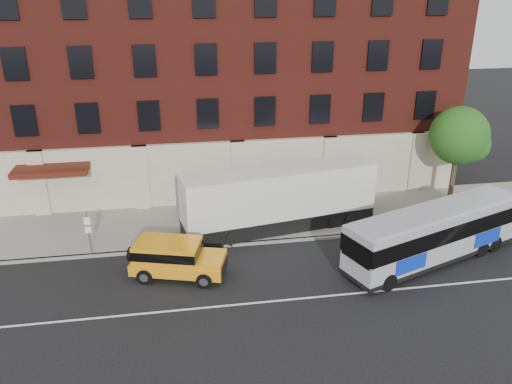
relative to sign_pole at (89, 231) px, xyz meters
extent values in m
plane|color=black|center=(8.50, -6.15, -1.45)|extent=(120.00, 120.00, 0.00)
cube|color=gray|center=(8.50, 2.85, -1.38)|extent=(60.00, 6.00, 0.15)
cube|color=gray|center=(8.50, -0.15, -1.38)|extent=(60.00, 0.25, 0.15)
cube|color=silver|center=(8.50, -5.65, -1.45)|extent=(60.00, 0.12, 0.01)
cube|color=maroon|center=(8.50, 10.85, 6.20)|extent=(30.00, 10.00, 15.00)
cube|color=beige|center=(8.50, 5.70, 0.70)|extent=(30.00, 0.35, 4.00)
cube|color=#46160C|center=(-2.50, 4.85, 1.80)|extent=(4.20, 2.20, 0.30)
cube|color=beige|center=(-3.50, 5.60, 0.70)|extent=(0.90, 0.55, 4.00)
cube|color=beige|center=(2.50, 5.60, 0.70)|extent=(0.90, 0.55, 4.00)
cube|color=beige|center=(8.50, 5.60, 0.70)|extent=(0.90, 0.55, 4.00)
cube|color=beige|center=(14.50, 5.60, 0.70)|extent=(0.90, 0.55, 4.00)
cube|color=beige|center=(20.50, 5.60, 0.70)|extent=(0.90, 0.55, 4.00)
cube|color=black|center=(-3.75, 5.77, 4.50)|extent=(1.30, 0.20, 1.80)
cube|color=black|center=(-0.25, 5.77, 4.50)|extent=(1.30, 0.20, 1.80)
cube|color=black|center=(3.25, 5.77, 4.50)|extent=(1.30, 0.20, 1.80)
cube|color=black|center=(6.75, 5.77, 4.50)|extent=(1.30, 0.20, 1.80)
cube|color=black|center=(10.25, 5.77, 4.50)|extent=(1.30, 0.20, 1.80)
cube|color=black|center=(13.75, 5.77, 4.50)|extent=(1.30, 0.20, 1.80)
cube|color=black|center=(17.25, 5.77, 4.50)|extent=(1.30, 0.20, 1.80)
cube|color=black|center=(20.75, 5.77, 4.50)|extent=(1.30, 0.20, 1.80)
cube|color=black|center=(-3.75, 5.77, 7.70)|extent=(1.30, 0.20, 1.80)
cube|color=black|center=(-0.25, 5.77, 7.70)|extent=(1.30, 0.20, 1.80)
cube|color=black|center=(3.25, 5.77, 7.70)|extent=(1.30, 0.20, 1.80)
cube|color=black|center=(6.75, 5.77, 7.70)|extent=(1.30, 0.20, 1.80)
cube|color=black|center=(10.25, 5.77, 7.70)|extent=(1.30, 0.20, 1.80)
cube|color=black|center=(13.75, 5.77, 7.70)|extent=(1.30, 0.20, 1.80)
cube|color=black|center=(17.25, 5.77, 7.70)|extent=(1.30, 0.20, 1.80)
cube|color=black|center=(20.75, 5.77, 7.70)|extent=(1.30, 0.20, 1.80)
cube|color=black|center=(-3.75, 5.77, 10.90)|extent=(1.30, 0.20, 1.80)
cube|color=black|center=(-0.25, 5.77, 10.90)|extent=(1.30, 0.20, 1.80)
cube|color=black|center=(3.25, 5.77, 10.90)|extent=(1.30, 0.20, 1.80)
cube|color=black|center=(6.75, 5.77, 10.90)|extent=(1.30, 0.20, 1.80)
cube|color=black|center=(10.25, 5.77, 10.90)|extent=(1.30, 0.20, 1.80)
cube|color=black|center=(13.75, 5.77, 10.90)|extent=(1.30, 0.20, 1.80)
cube|color=black|center=(17.25, 5.77, 10.90)|extent=(1.30, 0.20, 1.80)
cube|color=black|center=(-2.00, 5.63, 0.30)|extent=(2.60, 0.15, 2.80)
cube|color=black|center=(4.00, 5.63, 0.30)|extent=(2.60, 0.15, 2.80)
cube|color=black|center=(10.00, 5.63, 0.30)|extent=(2.60, 0.15, 2.80)
cube|color=black|center=(16.00, 5.63, 0.30)|extent=(2.60, 0.15, 2.80)
cylinder|color=slate|center=(0.00, 0.05, -0.20)|extent=(0.07, 0.07, 2.50)
cube|color=white|center=(0.00, -0.10, 0.60)|extent=(0.30, 0.03, 0.40)
cube|color=white|center=(0.00, -0.10, 0.10)|extent=(0.30, 0.03, 0.35)
cylinder|color=#322419|center=(22.00, 3.35, 0.20)|extent=(0.32, 0.32, 3.00)
sphere|color=#1F4915|center=(22.00, 3.35, 3.10)|extent=(3.60, 3.60, 3.60)
sphere|color=#1F4915|center=(22.70, 2.95, 2.60)|extent=(2.20, 2.20, 2.20)
sphere|color=#1F4915|center=(21.40, 3.75, 2.70)|extent=(2.00, 2.00, 2.00)
cube|color=#A4A4AE|center=(17.47, -3.29, 0.10)|extent=(10.60, 5.73, 2.49)
cube|color=black|center=(17.47, -3.29, -1.06)|extent=(10.65, 5.79, 0.22)
cube|color=#A4A4AE|center=(17.47, -3.29, 1.39)|extent=(10.01, 5.30, 0.10)
cube|color=black|center=(17.47, -3.29, 0.52)|extent=(10.69, 5.82, 0.87)
cube|color=#0D2DC4|center=(15.24, -5.33, -0.36)|extent=(1.81, 0.71, 0.79)
cube|color=#0D2DC4|center=(19.54, -1.33, -0.36)|extent=(1.81, 0.71, 0.79)
cylinder|color=black|center=(14.05, -5.63, -1.01)|extent=(0.91, 0.55, 0.87)
cylinder|color=black|center=(13.36, -3.78, -1.01)|extent=(0.91, 0.55, 0.87)
cylinder|color=black|center=(20.11, -3.36, -1.01)|extent=(0.91, 0.55, 0.87)
cylinder|color=black|center=(19.42, -1.51, -1.01)|extent=(0.91, 0.55, 0.87)
cylinder|color=black|center=(21.09, -2.99, -1.01)|extent=(0.91, 0.55, 0.87)
cylinder|color=black|center=(20.40, -1.14, -1.01)|extent=(0.91, 0.55, 0.87)
cube|color=#FCA117|center=(4.50, -2.74, -0.85)|extent=(4.81, 3.05, 0.56)
cube|color=#FCA117|center=(4.01, -2.59, -0.10)|extent=(3.46, 2.62, 0.93)
cube|color=black|center=(4.01, -2.59, -0.06)|extent=(3.51, 2.67, 0.47)
cube|color=#FCA117|center=(5.97, -3.18, -0.43)|extent=(1.84, 2.09, 0.28)
cube|color=black|center=(6.66, -3.38, -0.80)|extent=(0.48, 1.44, 0.51)
cylinder|color=black|center=(2.22, -2.06, -0.43)|extent=(0.40, 0.74, 0.71)
cylinder|color=black|center=(5.62, -4.02, -1.08)|extent=(0.79, 0.46, 0.74)
cylinder|color=silver|center=(5.62, -4.02, -1.08)|extent=(0.47, 0.38, 0.41)
cylinder|color=black|center=(6.14, -2.27, -1.08)|extent=(0.79, 0.46, 0.74)
cylinder|color=silver|center=(6.14, -2.27, -1.08)|extent=(0.47, 0.38, 0.41)
cylinder|color=black|center=(2.86, -3.20, -1.08)|extent=(0.79, 0.46, 0.74)
cylinder|color=silver|center=(2.86, -3.20, -1.08)|extent=(0.47, 0.38, 0.41)
cylinder|color=black|center=(3.38, -1.45, -1.08)|extent=(0.79, 0.46, 0.74)
cylinder|color=silver|center=(3.38, -1.45, -1.08)|extent=(0.47, 0.38, 0.41)
cube|color=black|center=(10.32, 1.45, -0.94)|extent=(11.31, 4.11, 1.02)
cube|color=white|center=(10.32, 1.45, 0.91)|extent=(11.32, 4.15, 2.68)
cylinder|color=black|center=(6.41, -0.32, -0.99)|extent=(0.96, 0.42, 0.92)
cylinder|color=black|center=(6.04, 1.78, -0.99)|extent=(0.96, 0.42, 0.92)
cylinder|color=black|center=(7.50, -0.12, -0.99)|extent=(0.96, 0.42, 0.92)
cylinder|color=black|center=(7.13, 1.97, -0.99)|extent=(0.96, 0.42, 0.92)
cylinder|color=black|center=(13.51, 0.94, -0.99)|extent=(0.96, 0.42, 0.92)
cylinder|color=black|center=(13.15, 3.03, -0.99)|extent=(0.96, 0.42, 0.92)
cylinder|color=black|center=(14.61, 1.13, -0.99)|extent=(0.96, 0.42, 0.92)
cylinder|color=black|center=(14.24, 3.22, -0.99)|extent=(0.96, 0.42, 0.92)
camera|label=1|loc=(4.67, -24.80, 11.93)|focal=36.09mm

